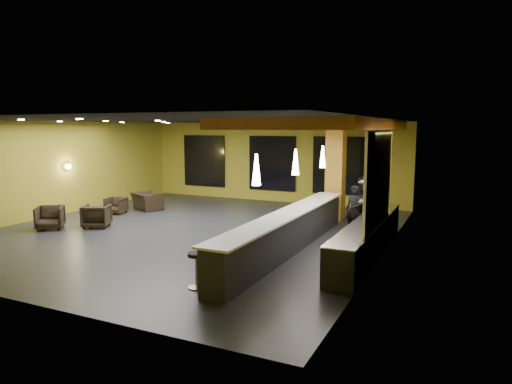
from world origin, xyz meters
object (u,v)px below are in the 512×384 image
at_px(column, 336,171).
at_px(staff_b, 364,203).
at_px(prep_counter, 368,239).
at_px(pendant_1, 296,162).
at_px(bar_stool_1, 235,244).
at_px(bar_stool_0, 197,265).
at_px(pendant_0, 256,170).
at_px(bar_stool_2, 267,230).
at_px(staff_c, 367,207).
at_px(armchair_d, 147,201).
at_px(bar_counter, 288,233).
at_px(pendant_2, 323,157).
at_px(armchair_b, 97,216).
at_px(armchair_c, 116,205).
at_px(bar_stool_4, 304,211).
at_px(armchair_a, 50,218).
at_px(staff_a, 354,210).
at_px(bar_stool_3, 279,219).

height_order(column, staff_b, column).
distance_m(prep_counter, pendant_1, 2.77).
relative_size(staff_b, bar_stool_1, 2.15).
bearing_deg(prep_counter, bar_stool_0, -124.24).
relative_size(bar_stool_0, bar_stool_1, 0.94).
height_order(pendant_0, pendant_1, same).
xyz_separation_m(pendant_1, bar_stool_2, (-0.65, -0.44, -1.85)).
height_order(staff_c, armchair_d, staff_c).
relative_size(bar_counter, staff_b, 4.71).
distance_m(pendant_1, pendant_2, 2.50).
distance_m(armchair_b, armchair_d, 3.33).
relative_size(prep_counter, pendant_1, 8.57).
bearing_deg(pendant_1, armchair_c, 167.98).
height_order(bar_counter, staff_b, staff_b).
bearing_deg(bar_stool_2, bar_stool_4, 90.61).
height_order(armchair_d, bar_stool_4, bar_stool_4).
xyz_separation_m(bar_counter, armchair_c, (-7.88, 2.18, -0.18)).
xyz_separation_m(staff_b, armchair_a, (-9.17, -4.39, -0.47)).
height_order(prep_counter, pendant_1, pendant_1).
xyz_separation_m(prep_counter, pendant_1, (-2.00, 0.00, 1.92)).
height_order(pendant_1, armchair_b, pendant_1).
bearing_deg(staff_a, bar_stool_1, -99.60).
height_order(armchair_c, bar_stool_3, bar_stool_3).
height_order(pendant_1, bar_stool_3, pendant_1).
relative_size(staff_a, bar_stool_3, 1.92).
height_order(armchair_c, armchair_d, armchair_d).
bearing_deg(bar_counter, bar_stool_1, -113.82).
bearing_deg(staff_c, bar_stool_0, -126.81).
bearing_deg(bar_counter, pendant_0, -90.00).
bearing_deg(bar_stool_3, armchair_b, -165.29).
relative_size(column, staff_c, 2.17).
distance_m(armchair_c, bar_stool_2, 7.54).
bearing_deg(bar_counter, armchair_b, 179.67).
bearing_deg(pendant_1, pendant_0, -90.00).
xyz_separation_m(armchair_b, bar_stool_4, (6.09, 3.22, 0.12)).
relative_size(pendant_2, bar_stool_2, 0.89).
distance_m(pendant_1, armchair_d, 8.09).
distance_m(pendant_1, bar_stool_0, 4.42).
relative_size(pendant_2, bar_stool_1, 0.89).
xyz_separation_m(staff_c, bar_stool_1, (-2.18, -4.73, -0.30)).
relative_size(pendant_0, armchair_d, 0.65).
bearing_deg(pendant_1, bar_stool_3, 130.10).
bearing_deg(pendant_2, armchair_b, -156.39).
xyz_separation_m(pendant_1, armchair_a, (-7.94, -1.31, -1.97)).
distance_m(pendant_0, staff_a, 5.14).
bearing_deg(armchair_b, bar_counter, 152.96).
bearing_deg(armchair_c, pendant_0, -39.31).
bearing_deg(bar_stool_2, pendant_2, 77.48).
relative_size(pendant_1, staff_a, 0.47).
height_order(staff_a, bar_stool_2, staff_a).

